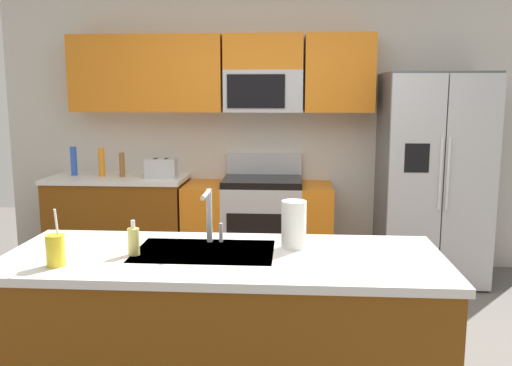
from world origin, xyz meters
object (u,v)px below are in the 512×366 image
object	(u,v)px
pepper_mill	(122,165)
paper_towel_roll	(294,225)
range_oven	(258,226)
drink_cup_yellow	(55,250)
sink_faucet	(210,211)
refrigerator	(432,178)
bottle_blue	(74,161)
toaster	(161,168)
bottle_orange	(102,162)
soap_dispenser	(134,241)

from	to	relation	value
pepper_mill	paper_towel_roll	distance (m)	2.79
range_oven	drink_cup_yellow	world-z (taller)	drink_cup_yellow
sink_faucet	refrigerator	bearing A→B (deg)	52.36
pepper_mill	bottle_blue	size ratio (longest dim) A/B	0.82
range_oven	toaster	size ratio (longest dim) A/B	4.86
pepper_mill	drink_cup_yellow	size ratio (longest dim) A/B	0.85
toaster	drink_cup_yellow	xyz separation A→B (m)	(0.15, -2.60, -0.02)
bottle_orange	soap_dispenser	xyz separation A→B (m)	(1.04, -2.47, -0.07)
drink_cup_yellow	sink_faucet	bearing A→B (deg)	33.49
bottle_blue	soap_dispenser	bearing A→B (deg)	-62.23
bottle_orange	toaster	bearing A→B (deg)	-6.04
refrigerator	toaster	distance (m)	2.45
bottle_blue	paper_towel_roll	size ratio (longest dim) A/B	1.14
refrigerator	toaster	bearing A→B (deg)	179.55
toaster	sink_faucet	bearing A→B (deg)	-70.15
bottle_blue	drink_cup_yellow	bearing A→B (deg)	-69.27
toaster	drink_cup_yellow	distance (m)	2.60
range_oven	soap_dispenser	size ratio (longest dim) A/B	8.00
soap_dispenser	drink_cup_yellow	bearing A→B (deg)	-147.68
sink_faucet	drink_cup_yellow	distance (m)	0.76
pepper_mill	bottle_orange	world-z (taller)	bottle_orange
soap_dispenser	paper_towel_roll	xyz separation A→B (m)	(0.76, 0.17, 0.05)
range_oven	toaster	bearing A→B (deg)	-176.65
pepper_mill	drink_cup_yellow	bearing A→B (deg)	-78.52
range_oven	bottle_blue	size ratio (longest dim) A/B	4.98
refrigerator	bottle_orange	distance (m)	3.04
drink_cup_yellow	refrigerator	bearing A→B (deg)	48.29
range_oven	bottle_blue	xyz separation A→B (m)	(-1.76, 0.05, 0.59)
bottle_blue	drink_cup_yellow	xyz separation A→B (m)	(1.02, -2.70, -0.06)
refrigerator	drink_cup_yellow	xyz separation A→B (m)	(-2.30, -2.58, 0.05)
refrigerator	paper_towel_roll	distance (m)	2.54
drink_cup_yellow	pepper_mill	bearing A→B (deg)	101.48
bottle_blue	range_oven	bearing A→B (deg)	-1.57
bottle_blue	soap_dispenser	size ratio (longest dim) A/B	1.61
soap_dispenser	toaster	bearing A→B (deg)	100.67
pepper_mill	soap_dispenser	bearing A→B (deg)	-71.18
refrigerator	range_oven	bearing A→B (deg)	177.35
bottle_orange	drink_cup_yellow	xyz separation A→B (m)	(0.74, -2.66, -0.06)
pepper_mill	range_oven	bearing A→B (deg)	0.11
range_oven	refrigerator	bearing A→B (deg)	-2.65
pepper_mill	bottle_blue	distance (m)	0.49
refrigerator	bottle_blue	bearing A→B (deg)	177.92
range_oven	pepper_mill	world-z (taller)	pepper_mill
range_oven	paper_towel_roll	bearing A→B (deg)	-81.98
pepper_mill	refrigerator	bearing A→B (deg)	-1.40
range_oven	drink_cup_yellow	size ratio (longest dim) A/B	5.18
pepper_mill	soap_dispenser	distance (m)	2.60
refrigerator	soap_dispenser	distance (m)	3.11
toaster	drink_cup_yellow	bearing A→B (deg)	-86.61
sink_faucet	range_oven	bearing A→B (deg)	87.18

